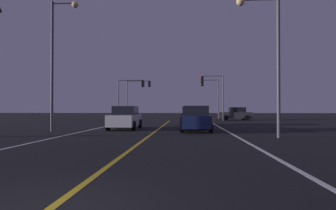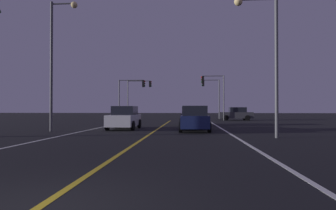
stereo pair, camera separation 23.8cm
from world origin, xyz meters
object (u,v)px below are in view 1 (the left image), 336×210
(car_ahead_far, at_px, (191,116))
(street_lamp_left_mid, at_px, (58,50))
(traffic_light_near_right, at_px, (213,87))
(street_lamp_right_near, at_px, (268,47))
(traffic_light_far_right, at_px, (210,90))
(traffic_light_far_left, at_px, (138,90))
(car_oncoming, at_px, (125,118))
(car_lead_same_lane, at_px, (196,119))
(traffic_light_near_left, at_px, (131,90))
(car_crossing_side, at_px, (235,114))

(car_ahead_far, bearing_deg, street_lamp_left_mid, 131.36)
(traffic_light_near_right, distance_m, street_lamp_left_mid, 22.34)
(street_lamp_right_near, bearing_deg, traffic_light_near_right, -87.78)
(car_ahead_far, relative_size, traffic_light_far_right, 0.75)
(car_ahead_far, height_order, traffic_light_far_left, traffic_light_far_left)
(traffic_light_far_right, xyz_separation_m, traffic_light_far_left, (-10.65, 0.00, 0.01))
(car_oncoming, height_order, car_lead_same_lane, same)
(car_oncoming, distance_m, traffic_light_far_right, 23.52)
(car_oncoming, xyz_separation_m, traffic_light_far_left, (-2.61, 21.84, 3.42))
(car_oncoming, distance_m, street_lamp_left_mid, 6.59)
(traffic_light_near_right, relative_size, traffic_light_near_left, 1.09)
(traffic_light_near_right, relative_size, street_lamp_left_mid, 0.66)
(street_lamp_right_near, bearing_deg, car_lead_same_lane, -50.54)
(street_lamp_right_near, bearing_deg, car_ahead_far, -71.56)
(car_lead_same_lane, xyz_separation_m, traffic_light_far_left, (-7.75, 23.42, 3.42))
(traffic_light_near_left, bearing_deg, car_lead_same_lane, -66.55)
(car_ahead_far, height_order, traffic_light_far_right, traffic_light_far_right)
(car_ahead_far, bearing_deg, traffic_light_far_right, -10.55)
(car_lead_same_lane, bearing_deg, street_lamp_right_near, -140.54)
(car_ahead_far, relative_size, street_lamp_right_near, 0.58)
(street_lamp_left_mid, bearing_deg, traffic_light_near_right, 57.84)
(car_oncoming, distance_m, traffic_light_far_left, 22.26)
(car_crossing_side, bearing_deg, traffic_light_near_left, 4.87)
(car_ahead_far, xyz_separation_m, traffic_light_near_right, (2.90, 10.99, 3.42))
(street_lamp_left_mid, bearing_deg, car_lead_same_lane, 6.07)
(car_oncoming, xyz_separation_m, street_lamp_left_mid, (-3.99, -2.55, 4.59))
(traffic_light_far_left, bearing_deg, car_lead_same_lane, -71.68)
(car_ahead_far, relative_size, car_crossing_side, 1.00)
(car_ahead_far, relative_size, traffic_light_near_right, 0.75)
(traffic_light_near_left, bearing_deg, traffic_light_near_right, 0.00)
(traffic_light_far_right, bearing_deg, traffic_light_far_left, 0.00)
(traffic_light_near_left, bearing_deg, traffic_light_far_left, 89.79)
(traffic_light_far_left, xyz_separation_m, street_lamp_right_near, (11.35, -27.79, 0.49))
(car_oncoming, xyz_separation_m, traffic_light_near_left, (-2.63, 16.34, 3.12))
(car_ahead_far, distance_m, car_lead_same_lane, 6.93)
(car_ahead_far, height_order, car_crossing_side, same)
(car_crossing_side, xyz_separation_m, traffic_light_near_left, (-13.59, -1.16, 3.12))
(street_lamp_right_near, bearing_deg, street_lamp_left_mid, -14.96)
(car_oncoming, height_order, traffic_light_far_left, traffic_light_far_left)
(car_lead_same_lane, xyz_separation_m, street_lamp_left_mid, (-9.14, -0.97, 4.59))
(car_oncoming, distance_m, traffic_light_near_left, 16.84)
(car_oncoming, bearing_deg, street_lamp_left_mid, -57.46)
(traffic_light_near_right, bearing_deg, car_ahead_far, 75.19)
(car_crossing_side, distance_m, traffic_light_far_right, 6.24)
(car_lead_same_lane, xyz_separation_m, traffic_light_near_right, (2.74, 17.92, 3.42))
(car_crossing_side, distance_m, traffic_light_near_left, 13.99)
(traffic_light_near_right, relative_size, street_lamp_right_near, 0.78)
(traffic_light_near_left, height_order, street_lamp_left_mid, street_lamp_left_mid)
(car_ahead_far, relative_size, car_lead_same_lane, 1.00)
(traffic_light_near_left, xyz_separation_m, street_lamp_right_near, (11.37, -22.29, 0.79))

